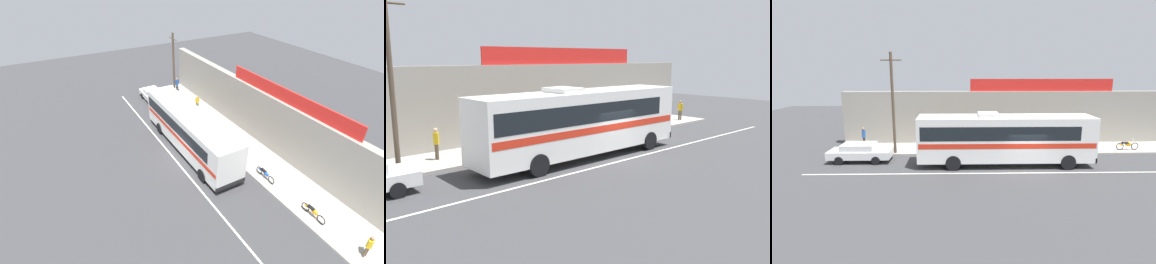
{
  "view_description": "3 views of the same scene",
  "coord_description": "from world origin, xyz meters",
  "views": [
    {
      "loc": [
        16.87,
        -8.87,
        14.58
      ],
      "look_at": [
        -2.06,
        1.68,
        1.16
      ],
      "focal_mm": 26.67,
      "sensor_mm": 36.0,
      "label": 1
    },
    {
      "loc": [
        -15.1,
        -13.95,
        5.24
      ],
      "look_at": [
        -1.02,
        1.71,
        1.26
      ],
      "focal_mm": 36.89,
      "sensor_mm": 36.0,
      "label": 2
    },
    {
      "loc": [
        -4.74,
        -19.61,
        6.91
      ],
      "look_at": [
        -4.27,
        2.23,
        2.17
      ],
      "focal_mm": 27.94,
      "sensor_mm": 36.0,
      "label": 3
    }
  ],
  "objects": [
    {
      "name": "road_center_stripe",
      "position": [
        0.0,
        -0.8,
        0.0
      ],
      "size": [
        30.0,
        0.14,
        0.01
      ],
      "primitive_type": "cube",
      "color": "silver",
      "rests_on": "ground_plane"
    },
    {
      "name": "motorcycle_black",
      "position": [
        5.03,
        4.06,
        0.57
      ],
      "size": [
        1.93,
        0.56,
        0.94
      ],
      "color": "black",
      "rests_on": "sidewalk_slab"
    },
    {
      "name": "storefront_billboard",
      "position": [
        2.84,
        7.35,
        5.35
      ],
      "size": [
        12.87,
        0.12,
        1.1
      ],
      "primitive_type": "cube",
      "color": "red",
      "rests_on": "storefront_facade"
    },
    {
      "name": "pedestrian_far_right",
      "position": [
        -12.82,
        5.58,
        1.16
      ],
      "size": [
        0.3,
        0.48,
        1.75
      ],
      "color": "black",
      "rests_on": "sidewalk_slab"
    },
    {
      "name": "parked_car",
      "position": [
        -12.03,
        2.02,
        0.74
      ],
      "size": [
        4.54,
        1.92,
        1.37
      ],
      "color": "silver",
      "rests_on": "ground_plane"
    },
    {
      "name": "storefront_facade",
      "position": [
        0.0,
        7.35,
        2.4
      ],
      "size": [
        30.0,
        0.7,
        4.8
      ],
      "primitive_type": "cube",
      "color": "gray",
      "rests_on": "ground_plane"
    },
    {
      "name": "motorcycle_blue",
      "position": [
        9.41,
        4.21,
        0.57
      ],
      "size": [
        1.87,
        0.56,
        0.94
      ],
      "color": "black",
      "rests_on": "sidewalk_slab"
    },
    {
      "name": "utility_pole",
      "position": [
        -9.79,
        3.76,
        4.23
      ],
      "size": [
        1.6,
        0.22,
        7.91
      ],
      "color": "brown",
      "rests_on": "sidewalk_slab"
    },
    {
      "name": "intercity_bus",
      "position": [
        -1.44,
        1.04,
        2.07
      ],
      "size": [
        12.36,
        2.66,
        3.78
      ],
      "color": "white",
      "rests_on": "ground_plane"
    },
    {
      "name": "pedestrian_by_curb",
      "position": [
        -7.42,
        5.34,
        1.08
      ],
      "size": [
        0.3,
        0.48,
        1.62
      ],
      "color": "brown",
      "rests_on": "sidewalk_slab"
    },
    {
      "name": "ground_plane",
      "position": [
        0.0,
        0.0,
        0.0
      ],
      "size": [
        70.0,
        70.0,
        0.0
      ],
      "primitive_type": "plane",
      "color": "#3A3A3D"
    },
    {
      "name": "sidewalk_slab",
      "position": [
        0.0,
        5.2,
        0.07
      ],
      "size": [
        30.0,
        3.6,
        0.14
      ],
      "primitive_type": "cube",
      "color": "#A8A399",
      "rests_on": "ground_plane"
    }
  ]
}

